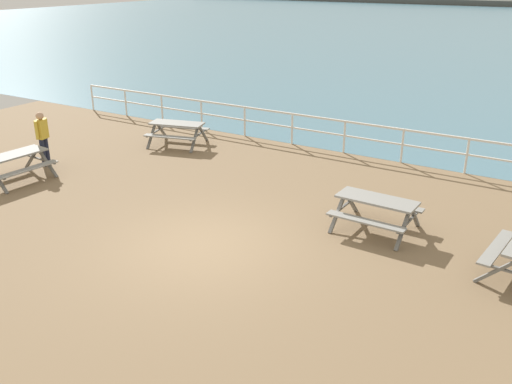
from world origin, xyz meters
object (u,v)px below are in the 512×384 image
picnic_table_near_right (177,128)px  picnic_table_seaward (14,160)px  visitor (42,135)px  picnic_table_near_left (376,206)px

picnic_table_near_right → picnic_table_seaward: 5.37m
picnic_table_seaward → visitor: bearing=18.8°
picnic_table_near_left → visitor: 10.25m
picnic_table_seaward → visitor: 1.40m
picnic_table_near_right → visitor: 4.33m
picnic_table_seaward → visitor: visitor is taller
visitor → picnic_table_near_right: bearing=-132.5°
picnic_table_near_left → picnic_table_seaward: (-9.86, -2.17, 0.00)m
picnic_table_near_left → picnic_table_seaward: bearing=-165.6°
picnic_table_near_right → visitor: bearing=-134.3°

